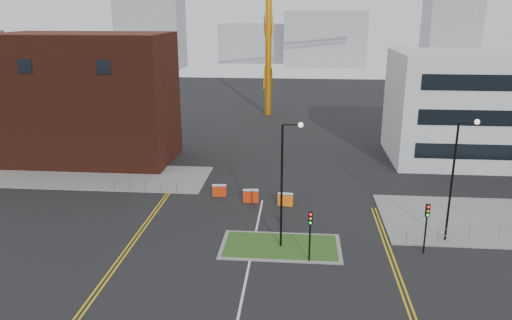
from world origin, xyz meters
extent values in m
plane|color=black|center=(0.00, 0.00, 0.00)|extent=(200.00, 200.00, 0.00)
cube|color=slate|center=(-20.00, 22.00, 0.06)|extent=(28.00, 8.00, 0.12)
cube|color=slate|center=(2.00, 8.00, 0.04)|extent=(8.60, 4.60, 0.08)
cube|color=#2A501A|center=(2.00, 8.00, 0.06)|extent=(8.00, 4.00, 0.12)
cube|color=#421910|center=(-20.00, 28.00, 7.00)|extent=(18.00, 10.00, 14.00)
cube|color=black|center=(-24.00, 22.98, 11.00)|extent=(1.40, 0.10, 1.40)
cube|color=black|center=(-16.00, 22.98, 11.00)|extent=(1.40, 0.10, 1.40)
cube|color=#B9BCBE|center=(26.00, 32.00, 6.00)|extent=(25.00, 12.00, 12.00)
cylinder|color=black|center=(2.00, 8.00, 4.50)|extent=(0.16, 0.16, 9.00)
cylinder|color=black|center=(2.60, 8.00, 9.00)|extent=(1.20, 0.10, 0.10)
sphere|color=silver|center=(3.20, 8.00, 9.00)|extent=(0.36, 0.36, 0.36)
cylinder|color=black|center=(14.00, 10.00, 4.50)|extent=(0.16, 0.16, 9.00)
cylinder|color=black|center=(14.60, 10.00, 9.00)|extent=(1.20, 0.10, 0.10)
sphere|color=silver|center=(15.20, 10.00, 9.00)|extent=(0.36, 0.36, 0.36)
cylinder|color=black|center=(4.00, 6.00, 1.50)|extent=(0.12, 0.12, 3.00)
cube|color=black|center=(4.00, 6.00, 3.20)|extent=(0.28, 0.22, 0.90)
sphere|color=red|center=(4.00, 5.87, 3.50)|extent=(0.18, 0.18, 0.18)
sphere|color=orange|center=(4.00, 5.87, 3.20)|extent=(0.18, 0.18, 0.18)
sphere|color=#0CCC33|center=(4.00, 5.87, 2.90)|extent=(0.18, 0.18, 0.18)
cylinder|color=black|center=(12.00, 8.00, 1.50)|extent=(0.12, 0.12, 3.00)
cube|color=black|center=(12.00, 8.00, 3.20)|extent=(0.28, 0.22, 0.90)
sphere|color=red|center=(12.00, 7.87, 3.50)|extent=(0.18, 0.18, 0.18)
sphere|color=orange|center=(12.00, 7.87, 3.20)|extent=(0.18, 0.18, 0.18)
sphere|color=#0CCC33|center=(12.00, 7.87, 2.90)|extent=(0.18, 0.18, 0.18)
cylinder|color=gray|center=(-11.00, 18.00, 1.05)|extent=(6.00, 0.04, 0.04)
cylinder|color=gray|center=(-11.00, 18.00, 0.55)|extent=(6.00, 0.04, 0.04)
cylinder|color=gray|center=(-14.00, 18.00, 0.55)|extent=(0.05, 0.05, 1.10)
cylinder|color=gray|center=(-8.00, 18.00, 0.55)|extent=(0.05, 0.05, 1.10)
cylinder|color=gray|center=(11.00, 9.00, 0.55)|extent=(0.05, 0.05, 1.10)
cube|color=silver|center=(0.00, 2.00, 0.01)|extent=(0.15, 30.00, 0.01)
cube|color=gold|center=(-9.00, 10.00, 0.01)|extent=(0.12, 24.00, 0.01)
cube|color=gold|center=(-8.70, 10.00, 0.01)|extent=(0.12, 24.00, 0.01)
cube|color=gold|center=(9.50, 6.00, 0.01)|extent=(0.12, 20.00, 0.01)
cube|color=gold|center=(9.80, 6.00, 0.01)|extent=(0.12, 20.00, 0.01)
cube|color=gray|center=(-40.00, 120.00, 11.00)|extent=(18.00, 12.00, 22.00)
cube|color=gray|center=(10.00, 130.00, 8.00)|extent=(24.00, 12.00, 16.00)
cube|color=gray|center=(45.00, 125.00, 14.00)|extent=(14.00, 12.00, 28.00)
cube|color=gray|center=(-8.00, 140.00, 6.00)|extent=(30.00, 12.00, 12.00)
cube|color=red|center=(-1.00, 16.51, 0.57)|extent=(1.39, 0.57, 1.13)
cube|color=silver|center=(-1.00, 16.51, 1.08)|extent=(1.39, 0.57, 0.14)
cube|color=red|center=(-4.00, 17.75, 0.53)|extent=(1.28, 0.45, 1.06)
cube|color=silver|center=(-4.00, 17.75, 1.00)|extent=(1.28, 0.45, 0.13)
cube|color=orange|center=(2.08, 16.00, 0.55)|extent=(1.35, 0.58, 1.09)
cube|color=silver|center=(2.08, 16.00, 1.04)|extent=(1.35, 0.58, 0.13)
camera|label=1|loc=(3.09, -24.50, 16.33)|focal=35.00mm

